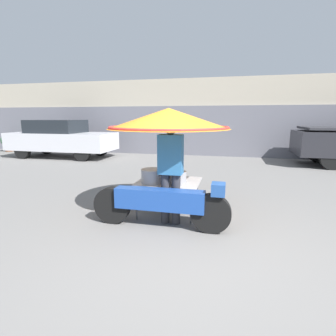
{
  "coord_description": "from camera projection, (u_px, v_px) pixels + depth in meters",
  "views": [
    {
      "loc": [
        0.55,
        -3.27,
        1.72
      ],
      "look_at": [
        -0.48,
        1.06,
        0.85
      ],
      "focal_mm": 28.0,
      "sensor_mm": 36.0,
      "label": 1
    }
  ],
  "objects": [
    {
      "name": "parked_car",
      "position": [
        61.0,
        138.0,
        11.19
      ],
      "size": [
        4.47,
        1.75,
        1.59
      ],
      "color": "black",
      "rests_on": "ground"
    },
    {
      "name": "ground_plane",
      "position": [
        184.0,
        245.0,
        3.58
      ],
      "size": [
        36.0,
        36.0,
        0.0
      ],
      "primitive_type": "plane",
      "color": "slate"
    },
    {
      "name": "shopfront_building",
      "position": [
        219.0,
        118.0,
        12.27
      ],
      "size": [
        28.0,
        2.06,
        3.37
      ],
      "color": "#B2A893",
      "rests_on": "ground"
    },
    {
      "name": "vendor_person",
      "position": [
        171.0,
        167.0,
        4.14
      ],
      "size": [
        0.38,
        0.22,
        1.67
      ],
      "color": "#2D2D33",
      "rests_on": "ground"
    },
    {
      "name": "potted_plant",
      "position": [
        8.0,
        141.0,
        13.1
      ],
      "size": [
        0.67,
        0.67,
        0.9
      ],
      "color": "brown",
      "rests_on": "ground"
    },
    {
      "name": "vendor_motorcycle_cart",
      "position": [
        168.0,
        132.0,
        4.4
      ],
      "size": [
        2.2,
        2.08,
        1.86
      ],
      "color": "black",
      "rests_on": "ground"
    }
  ]
}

